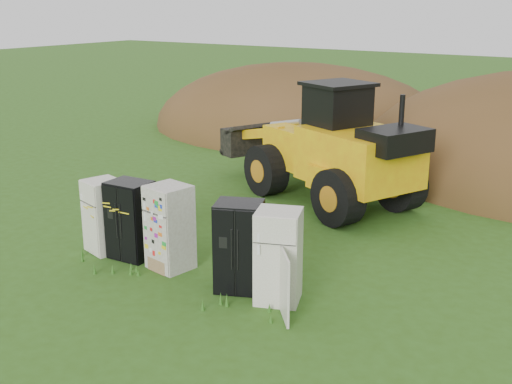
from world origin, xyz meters
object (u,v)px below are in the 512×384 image
fridge_sticker (170,227)px  fridge_black_side (131,220)px  fridge_black_right (239,246)px  wheel_loader (317,139)px  fridge_leftmost (104,216)px  fridge_open_door (278,256)px

fridge_sticker → fridge_black_side: bearing=-169.7°
fridge_black_right → wheel_loader: wheel_loader is taller
fridge_leftmost → fridge_sticker: size_ratio=0.92×
fridge_leftmost → fridge_black_side: size_ratio=0.96×
fridge_black_right → fridge_open_door: 0.93m
fridge_sticker → fridge_open_door: (2.77, -0.07, -0.01)m
fridge_black_side → fridge_open_door: bearing=-4.3°
fridge_leftmost → fridge_sticker: bearing=17.7°
fridge_open_door → wheel_loader: wheel_loader is taller
fridge_black_side → fridge_black_right: bearing=-4.1°
fridge_leftmost → wheel_loader: bearing=88.5°
fridge_open_door → fridge_leftmost: bearing=159.3°
fridge_black_side → wheel_loader: 6.61m
fridge_leftmost → fridge_sticker: 1.91m
fridge_sticker → wheel_loader: 6.48m
fridge_sticker → fridge_black_right: 1.84m
fridge_sticker → wheel_loader: (0.07, 6.43, 0.80)m
fridge_black_side → fridge_open_door: fridge_open_door is taller
fridge_leftmost → fridge_black_right: 3.76m
fridge_sticker → fridge_open_door: bearing=8.4°
fridge_leftmost → fridge_black_right: (3.75, 0.03, 0.06)m
wheel_loader → fridge_black_side: bearing=-77.4°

